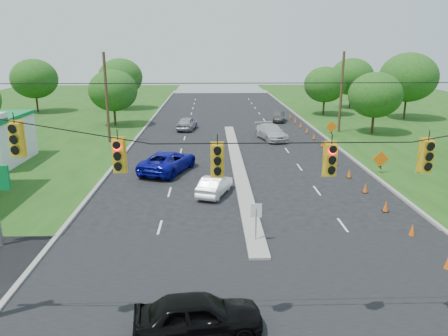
{
  "coord_description": "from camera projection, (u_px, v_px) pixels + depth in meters",
  "views": [
    {
      "loc": [
        -2.2,
        -13.94,
        9.41
      ],
      "look_at": [
        -1.46,
        9.9,
        2.8
      ],
      "focal_mm": 35.0,
      "sensor_mm": 36.0,
      "label": 1
    }
  ],
  "objects": [
    {
      "name": "ground",
      "position": [
        272.0,
        313.0,
        16.01
      ],
      "size": [
        160.0,
        160.0,
        0.0
      ],
      "primitive_type": "plane",
      "color": "black",
      "rests_on": "ground"
    },
    {
      "name": "cross_street",
      "position": [
        272.0,
        313.0,
        16.01
      ],
      "size": [
        160.0,
        14.0,
        0.02
      ],
      "primitive_type": "cube",
      "color": "black",
      "rests_on": "ground"
    },
    {
      "name": "curb_left",
      "position": [
        134.0,
        143.0,
        44.6
      ],
      "size": [
        0.25,
        110.0,
        0.16
      ],
      "primitive_type": "cube",
      "color": "gray",
      "rests_on": "ground"
    },
    {
      "name": "curb_right",
      "position": [
        329.0,
        141.0,
        45.21
      ],
      "size": [
        0.25,
        110.0,
        0.16
      ],
      "primitive_type": "cube",
      "color": "gray",
      "rests_on": "ground"
    },
    {
      "name": "median",
      "position": [
        237.0,
        165.0,
        36.23
      ],
      "size": [
        1.0,
        34.0,
        0.18
      ],
      "primitive_type": "cube",
      "color": "gray",
      "rests_on": "ground"
    },
    {
      "name": "median_sign",
      "position": [
        256.0,
        215.0,
        21.4
      ],
      "size": [
        0.55,
        0.06,
        2.05
      ],
      "color": "gray",
      "rests_on": "ground"
    },
    {
      "name": "signal_span",
      "position": [
        279.0,
        194.0,
        13.72
      ],
      "size": [
        25.6,
        0.32,
        9.0
      ],
      "color": "#422D1C",
      "rests_on": "ground"
    },
    {
      "name": "utility_pole_far_left",
      "position": [
        107.0,
        98.0,
        43.32
      ],
      "size": [
        0.28,
        0.28,
        9.0
      ],
      "primitive_type": "cylinder",
      "color": "#422D1C",
      "rests_on": "ground"
    },
    {
      "name": "utility_pole_far_right",
      "position": [
        341.0,
        93.0,
        48.89
      ],
      "size": [
        0.28,
        0.28,
        9.0
      ],
      "primitive_type": "cylinder",
      "color": "#422D1C",
      "rests_on": "ground"
    },
    {
      "name": "cone_0",
      "position": [
        448.0,
        262.0,
        19.05
      ],
      "size": [
        0.32,
        0.32,
        0.7
      ],
      "primitive_type": "cone",
      "color": "#E35912",
      "rests_on": "ground"
    },
    {
      "name": "cone_1",
      "position": [
        412.0,
        230.0,
        22.42
      ],
      "size": [
        0.32,
        0.32,
        0.7
      ],
      "primitive_type": "cone",
      "color": "#E35912",
      "rests_on": "ground"
    },
    {
      "name": "cone_2",
      "position": [
        386.0,
        206.0,
        25.79
      ],
      "size": [
        0.32,
        0.32,
        0.7
      ],
      "primitive_type": "cone",
      "color": "#E35912",
      "rests_on": "ground"
    },
    {
      "name": "cone_3",
      "position": [
        365.0,
        188.0,
        29.16
      ],
      "size": [
        0.32,
        0.32,
        0.7
      ],
      "primitive_type": "cone",
      "color": "#E35912",
      "rests_on": "ground"
    },
    {
      "name": "cone_4",
      "position": [
        349.0,
        173.0,
        32.53
      ],
      "size": [
        0.32,
        0.32,
        0.7
      ],
      "primitive_type": "cone",
      "color": "#E35912",
      "rests_on": "ground"
    },
    {
      "name": "cone_5",
      "position": [
        336.0,
        161.0,
        35.9
      ],
      "size": [
        0.32,
        0.32,
        0.7
      ],
      "primitive_type": "cone",
      "color": "#E35912",
      "rests_on": "ground"
    },
    {
      "name": "cone_6",
      "position": [
        325.0,
        152.0,
        39.28
      ],
      "size": [
        0.32,
        0.32,
        0.7
      ],
      "primitive_type": "cone",
      "color": "#E35912",
      "rests_on": "ground"
    },
    {
      "name": "cone_7",
      "position": [
        322.0,
        143.0,
        42.66
      ],
      "size": [
        0.32,
        0.32,
        0.7
      ],
      "primitive_type": "cone",
      "color": "#E35912",
      "rests_on": "ground"
    },
    {
      "name": "cone_8",
      "position": [
        314.0,
        136.0,
        46.04
      ],
      "size": [
        0.32,
        0.32,
        0.7
      ],
      "primitive_type": "cone",
      "color": "#E35912",
      "rests_on": "ground"
    },
    {
      "name": "cone_9",
      "position": [
        307.0,
        130.0,
        49.41
      ],
      "size": [
        0.32,
        0.32,
        0.7
      ],
      "primitive_type": "cone",
      "color": "#E35912",
      "rests_on": "ground"
    },
    {
      "name": "cone_10",
      "position": [
        301.0,
        125.0,
        52.78
      ],
      "size": [
        0.32,
        0.32,
        0.7
      ],
      "primitive_type": "cone",
      "color": "#E35912",
      "rests_on": "ground"
    },
    {
      "name": "cone_11",
      "position": [
        295.0,
        120.0,
        56.15
      ],
      "size": [
        0.32,
        0.32,
        0.7
      ],
      "primitive_type": "cone",
      "color": "#E35912",
      "rests_on": "ground"
    },
    {
      "name": "cone_12",
      "position": [
        290.0,
        116.0,
        59.52
      ],
      "size": [
        0.32,
        0.32,
        0.7
      ],
      "primitive_type": "cone",
      "color": "#E35912",
      "rests_on": "ground"
    },
    {
      "name": "work_sign_1",
      "position": [
        381.0,
        160.0,
        33.38
      ],
      "size": [
        1.27,
        0.58,
        1.37
      ],
      "color": "black",
      "rests_on": "ground"
    },
    {
      "name": "work_sign_2",
      "position": [
        331.0,
        127.0,
        46.86
      ],
      "size": [
        1.27,
        0.58,
        1.37
      ],
      "color": "black",
      "rests_on": "ground"
    },
    {
      "name": "tree_4",
      "position": [
        34.0,
        79.0,
        63.92
      ],
      "size": [
        6.72,
        6.72,
        7.84
      ],
      "color": "black",
      "rests_on": "ground"
    },
    {
      "name": "tree_5",
      "position": [
        113.0,
        91.0,
        52.95
      ],
      "size": [
        5.88,
        5.88,
        6.86
      ],
      "color": "black",
      "rests_on": "ground"
    },
    {
      "name": "tree_6",
      "position": [
        121.0,
        77.0,
        67.18
      ],
      "size": [
        6.72,
        6.72,
        7.84
      ],
      "color": "black",
      "rests_on": "ground"
    },
    {
      "name": "tree_9",
      "position": [
        375.0,
        95.0,
        48.08
      ],
      "size": [
        5.88,
        5.88,
        6.86
      ],
      "color": "black",
      "rests_on": "ground"
    },
    {
      "name": "tree_10",
      "position": [
        408.0,
        77.0,
        57.62
      ],
      "size": [
        7.56,
        7.56,
        8.82
      ],
      "color": "black",
      "rests_on": "ground"
    },
    {
      "name": "tree_11",
      "position": [
        352.0,
        77.0,
        68.26
      ],
      "size": [
        6.72,
        6.72,
        7.84
      ],
      "color": "black",
      "rests_on": "ground"
    },
    {
      "name": "tree_12",
      "position": [
        325.0,
        85.0,
        61.5
      ],
      "size": [
        5.88,
        5.88,
        6.86
      ],
      "color": "black",
      "rests_on": "ground"
    },
    {
      "name": "black_sedan",
      "position": [
        199.0,
        315.0,
        14.63
      ],
      "size": [
        4.53,
        2.28,
        1.48
      ],
      "primitive_type": "imported",
      "rotation": [
        0.0,
        0.0,
        1.7
      ],
      "color": "black",
      "rests_on": "ground"
    },
    {
      "name": "white_sedan",
      "position": [
        215.0,
        185.0,
        28.73
      ],
      "size": [
        2.54,
        4.09,
        1.27
      ],
      "primitive_type": "imported",
      "rotation": [
        0.0,
        0.0,
        2.81
      ],
      "color": "white",
      "rests_on": "ground"
    },
    {
      "name": "blue_pickup",
      "position": [
        168.0,
        161.0,
        33.99
      ],
      "size": [
        4.69,
        6.59,
        1.67
      ],
      "primitive_type": "imported",
      "rotation": [
        0.0,
        0.0,
        2.79
      ],
      "color": "#0B0C94",
      "rests_on": "ground"
    },
    {
      "name": "silver_car_far",
      "position": [
        271.0,
        132.0,
        45.88
      ],
      "size": [
        3.39,
        5.82,
        1.59
      ],
      "primitive_type": "imported",
      "rotation": [
        0.0,
        0.0,
        0.23
      ],
      "color": "#BBBAC0",
      "rests_on": "ground"
    },
    {
      "name": "silver_car_oncoming",
      "position": [
        187.0,
        123.0,
        51.35
      ],
      "size": [
        2.6,
        4.79,
        1.55
      ],
      "primitive_type": "imported",
      "rotation": [
        0.0,
        0.0,
        2.96
      ],
      "color": "#9D9CA9",
      "rests_on": "ground"
    },
    {
      "name": "dark_car_receding",
      "position": [
        279.0,
        117.0,
        57.14
      ],
      "size": [
        2.07,
        4.16,
        1.31
      ],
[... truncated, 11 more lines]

